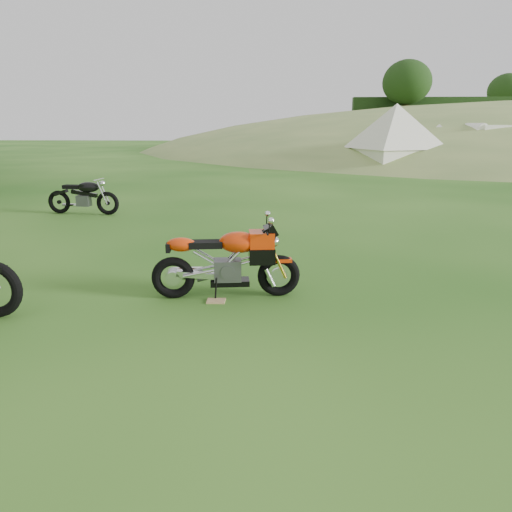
# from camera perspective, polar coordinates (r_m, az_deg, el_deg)

# --- Properties ---
(ground) EXTENTS (120.00, 120.00, 0.00)m
(ground) POSITION_cam_1_polar(r_m,az_deg,el_deg) (5.67, -2.66, -7.23)
(ground) COLOR #194D10
(ground) RESTS_ON ground
(sport_motorcycle) EXTENTS (1.82, 0.68, 1.06)m
(sport_motorcycle) POSITION_cam_1_polar(r_m,az_deg,el_deg) (6.23, -3.44, -0.03)
(sport_motorcycle) COLOR red
(sport_motorcycle) RESTS_ON ground
(plywood_board) EXTENTS (0.23, 0.19, 0.02)m
(plywood_board) POSITION_cam_1_polar(r_m,az_deg,el_deg) (6.22, -4.58, -5.14)
(plywood_board) COLOR tan
(plywood_board) RESTS_ON ground
(vintage_moto_d) EXTENTS (1.78, 0.56, 0.92)m
(vintage_moto_d) POSITION_cam_1_polar(r_m,az_deg,el_deg) (12.77, -19.20, 6.56)
(vintage_moto_d) COLOR black
(vintage_moto_d) RESTS_ON ground
(tent_mid) EXTENTS (4.35, 4.35, 2.87)m
(tent_mid) POSITION_cam_1_polar(r_m,az_deg,el_deg) (24.99, 15.58, 12.78)
(tent_mid) COLOR silver
(tent_mid) RESTS_ON ground
(tent_right) EXTENTS (3.21, 3.21, 2.30)m
(tent_right) POSITION_cam_1_polar(r_m,az_deg,el_deg) (27.93, 20.06, 12.01)
(tent_right) COLOR beige
(tent_right) RESTS_ON ground
(caravan) EXTENTS (4.74, 2.61, 2.11)m
(caravan) POSITION_cam_1_polar(r_m,az_deg,el_deg) (28.55, 26.87, 11.18)
(caravan) COLOR white
(caravan) RESTS_ON ground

